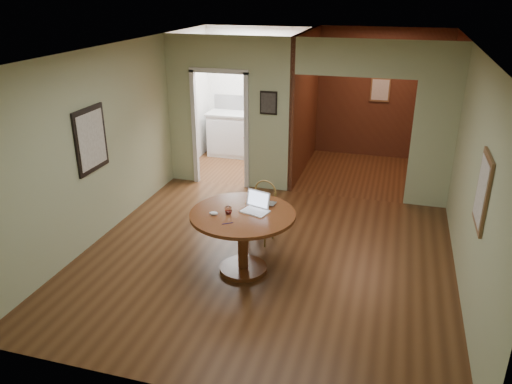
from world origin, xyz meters
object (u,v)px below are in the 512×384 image
(dining_table, at_px, (243,228))
(open_laptop, at_px, (257,206))
(closed_laptop, at_px, (261,204))
(chair, at_px, (263,208))

(dining_table, relative_size, open_laptop, 3.49)
(closed_laptop, bearing_deg, chair, 111.07)
(chair, xyz_separation_m, closed_laptop, (0.14, -0.62, 0.35))
(dining_table, bearing_deg, open_laptop, 41.01)
(chair, bearing_deg, closed_laptop, -64.93)
(open_laptop, distance_m, closed_laptop, 0.17)
(open_laptop, bearing_deg, chair, 116.73)
(chair, xyz_separation_m, open_laptop, (0.13, -0.78, 0.39))
(dining_table, xyz_separation_m, chair, (0.01, 0.91, -0.11))
(chair, distance_m, open_laptop, 0.89)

